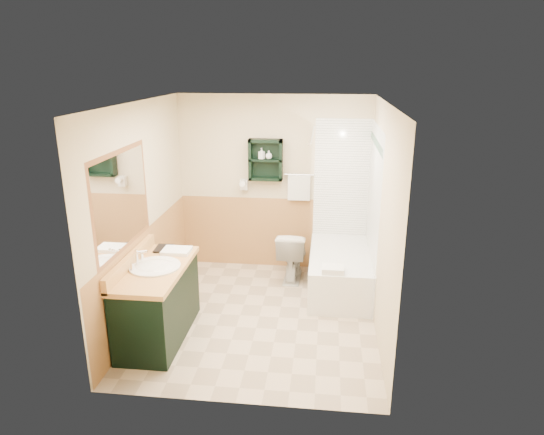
{
  "coord_description": "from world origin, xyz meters",
  "views": [
    {
      "loc": [
        0.7,
        -4.91,
        2.79
      ],
      "look_at": [
        0.12,
        0.2,
        1.14
      ],
      "focal_mm": 32.0,
      "sensor_mm": 36.0,
      "label": 1
    }
  ],
  "objects": [
    {
      "name": "toilet",
      "position": [
        0.29,
        1.09,
        0.33
      ],
      "size": [
        0.4,
        0.69,
        0.67
      ],
      "primitive_type": "imported",
      "rotation": [
        0.0,
        0.0,
        3.1
      ],
      "color": "silver",
      "rests_on": "ground"
    },
    {
      "name": "wall_shelf",
      "position": [
        -0.1,
        1.41,
        1.55
      ],
      "size": [
        0.45,
        0.15,
        0.55
      ],
      "primitive_type": "cube",
      "color": "black",
      "rests_on": "back_wall"
    },
    {
      "name": "tile_back",
      "position": [
        1.03,
        1.48,
        1.05
      ],
      "size": [
        0.95,
        0.95,
        2.1
      ],
      "primitive_type": null,
      "color": "white",
      "rests_on": "back_wall"
    },
    {
      "name": "tub_towel",
      "position": [
        0.82,
        0.19,
        0.54
      ],
      "size": [
        0.25,
        0.21,
        0.07
      ],
      "primitive_type": "cube",
      "color": "white",
      "rests_on": "bathtub"
    },
    {
      "name": "soap_bottle_b",
      "position": [
        -0.06,
        1.4,
        1.61
      ],
      "size": [
        0.1,
        0.12,
        0.09
      ],
      "primitive_type": "imported",
      "rotation": [
        0.0,
        0.0,
        -0.08
      ],
      "color": "silver",
      "rests_on": "wall_shelf"
    },
    {
      "name": "hair_dryer",
      "position": [
        -0.4,
        1.43,
        1.2
      ],
      "size": [
        0.1,
        0.24,
        0.18
      ],
      "primitive_type": null,
      "color": "silver",
      "rests_on": "back_wall"
    },
    {
      "name": "mirror_frame",
      "position": [
        -1.27,
        -0.55,
        1.5
      ],
      "size": [
        1.3,
        1.3,
        1.0
      ],
      "primitive_type": null,
      "color": "brown",
      "rests_on": "left_wall"
    },
    {
      "name": "bathtub",
      "position": [
        0.93,
        0.82,
        0.25
      ],
      "size": [
        0.76,
        1.5,
        0.51
      ],
      "primitive_type": "cube",
      "color": "silver",
      "rests_on": "ground"
    },
    {
      "name": "wainscot_back",
      "position": [
        0.0,
        1.49,
        0.5
      ],
      "size": [
        2.58,
        2.58,
        1.0
      ],
      "primitive_type": null,
      "color": "tan",
      "rests_on": "back_wall"
    },
    {
      "name": "wainscot_left",
      "position": [
        -1.29,
        0.0,
        0.5
      ],
      "size": [
        2.98,
        2.98,
        1.0
      ],
      "primitive_type": null,
      "color": "tan",
      "rests_on": "left_wall"
    },
    {
      "name": "soap_bottle_a",
      "position": [
        -0.15,
        1.4,
        1.6
      ],
      "size": [
        0.12,
        0.16,
        0.07
      ],
      "primitive_type": "imported",
      "rotation": [
        0.0,
        0.0,
        -0.41
      ],
      "color": "silver",
      "rests_on": "wall_shelf"
    },
    {
      "name": "ceiling",
      "position": [
        0.0,
        0.0,
        2.42
      ],
      "size": [
        2.6,
        3.0,
        0.04
      ],
      "primitive_type": "cube",
      "color": "white",
      "rests_on": "back_wall"
    },
    {
      "name": "vanity",
      "position": [
        -0.99,
        -0.53,
        0.4
      ],
      "size": [
        0.59,
        1.25,
        0.8
      ],
      "primitive_type": "cube",
      "color": "black",
      "rests_on": "ground"
    },
    {
      "name": "curtain_rod",
      "position": [
        0.53,
        0.75,
        2.0
      ],
      "size": [
        0.03,
        1.6,
        0.03
      ],
      "primitive_type": "cylinder",
      "rotation": [
        1.57,
        0.0,
        0.0
      ],
      "color": "silver",
      "rests_on": "back_wall"
    },
    {
      "name": "tile_right",
      "position": [
        1.28,
        0.75,
        1.05
      ],
      "size": [
        1.5,
        1.5,
        2.1
      ],
      "primitive_type": null,
      "color": "white",
      "rests_on": "right_wall"
    },
    {
      "name": "towel_bar",
      "position": [
        0.35,
        1.45,
        1.35
      ],
      "size": [
        0.4,
        0.06,
        0.4
      ],
      "primitive_type": null,
      "color": "white",
      "rests_on": "back_wall"
    },
    {
      "name": "vanity_book",
      "position": [
        -1.16,
        -0.05,
        0.92
      ],
      "size": [
        0.18,
        0.03,
        0.24
      ],
      "primitive_type": "imported",
      "rotation": [
        0.0,
        0.0,
        0.06
      ],
      "color": "black",
      "rests_on": "vanity"
    },
    {
      "name": "back_wall",
      "position": [
        0.0,
        1.52,
        1.2
      ],
      "size": [
        2.6,
        0.04,
        2.4
      ],
      "primitive_type": "cube",
      "color": "beige",
      "rests_on": "ground"
    },
    {
      "name": "shower_curtain",
      "position": [
        0.53,
        0.92,
        1.15
      ],
      "size": [
        1.05,
        1.05,
        1.7
      ],
      "primitive_type": null,
      "color": "beige",
      "rests_on": "curtain_rod"
    },
    {
      "name": "counter_towel",
      "position": [
        -0.89,
        -0.12,
        0.82
      ],
      "size": [
        0.3,
        0.24,
        0.04
      ],
      "primitive_type": "cube",
      "color": "white",
      "rests_on": "vanity"
    },
    {
      "name": "left_wall",
      "position": [
        -1.32,
        0.0,
        1.2
      ],
      "size": [
        0.04,
        3.0,
        2.4
      ],
      "primitive_type": "cube",
      "color": "beige",
      "rests_on": "ground"
    },
    {
      "name": "floor",
      "position": [
        0.0,
        0.0,
        0.0
      ],
      "size": [
        3.0,
        3.0,
        0.0
      ],
      "primitive_type": "plane",
      "color": "#C3AC8E",
      "rests_on": "ground"
    },
    {
      "name": "right_wall",
      "position": [
        1.32,
        0.0,
        1.2
      ],
      "size": [
        0.04,
        3.0,
        2.4
      ],
      "primitive_type": "cube",
      "color": "beige",
      "rests_on": "ground"
    },
    {
      "name": "tile_accent",
      "position": [
        1.27,
        0.75,
        1.9
      ],
      "size": [
        1.5,
        1.5,
        0.1
      ],
      "primitive_type": null,
      "color": "#14462D",
      "rests_on": "right_wall"
    },
    {
      "name": "mirror_glass",
      "position": [
        -1.27,
        -0.55,
        1.5
      ],
      "size": [
        1.2,
        1.2,
        0.9
      ],
      "primitive_type": null,
      "color": "white",
      "rests_on": "left_wall"
    }
  ]
}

